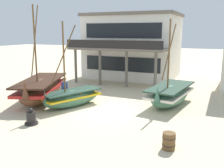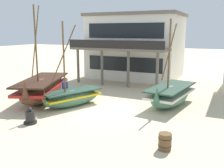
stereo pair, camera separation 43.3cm
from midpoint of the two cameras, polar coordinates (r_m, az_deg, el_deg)
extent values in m
plane|color=beige|center=(15.60, -2.29, -5.73)|extent=(120.00, 120.00, 0.00)
ellipsoid|color=#427056|center=(16.32, -9.71, -3.24)|extent=(2.78, 4.11, 1.02)
cube|color=gold|center=(16.28, -9.73, -2.80)|extent=(2.73, 3.97, 0.12)
cube|color=#243D2F|center=(16.20, -9.77, -1.63)|extent=(2.78, 4.06, 0.07)
cone|color=#427056|center=(15.31, -15.67, -2.73)|extent=(0.35, 0.35, 0.72)
cylinder|color=brown|center=(15.61, -11.54, 5.29)|extent=(0.10, 0.10, 4.55)
cylinder|color=brown|center=(15.57, -11.59, 6.64)|extent=(0.80, 1.72, 3.43)
cube|color=brown|center=(16.38, -8.90, -1.85)|extent=(1.22, 0.65, 0.06)
ellipsoid|color=brown|center=(18.03, -16.22, -1.33)|extent=(4.07, 6.20, 1.50)
cube|color=red|center=(17.99, -16.25, -0.75)|extent=(4.00, 5.99, 0.18)
cube|color=#351E13|center=(17.89, -16.34, 0.83)|extent=(4.08, 6.12, 0.11)
cone|color=brown|center=(15.33, -19.71, -1.23)|extent=(0.55, 0.55, 1.05)
cylinder|color=brown|center=(16.93, -17.58, 7.81)|extent=(0.10, 0.10, 5.26)
cylinder|color=brown|center=(16.91, -17.68, 9.39)|extent=(0.75, 1.79, 4.38)
cube|color=brown|center=(18.32, -15.87, 0.58)|extent=(1.93, 0.87, 0.06)
ellipsoid|color=#427056|center=(16.78, 12.22, -2.50)|extent=(2.46, 4.88, 1.26)
cube|color=silver|center=(16.75, 12.24, -1.97)|extent=(2.45, 4.70, 0.15)
cube|color=#243D2F|center=(16.65, 12.30, -0.56)|extent=(2.50, 4.80, 0.09)
cone|color=#427056|center=(14.61, 9.32, -2.21)|extent=(0.41, 0.41, 0.88)
cylinder|color=brown|center=(15.81, 11.89, 5.93)|extent=(0.10, 0.10, 4.53)
cylinder|color=brown|center=(15.78, 11.95, 7.27)|extent=(0.36, 2.06, 3.27)
cube|color=brown|center=(17.01, 12.68, -0.80)|extent=(1.74, 0.40, 0.06)
cylinder|color=#33333D|center=(17.15, -11.23, -2.80)|extent=(0.26, 0.26, 0.88)
cube|color=#2D4C99|center=(16.99, -11.32, -0.48)|extent=(0.39, 0.42, 0.54)
sphere|color=tan|center=(16.91, -11.37, 0.81)|extent=(0.22, 0.22, 0.22)
cylinder|color=#2D2823|center=(16.89, -11.39, 1.21)|extent=(0.24, 0.24, 0.05)
cylinder|color=black|center=(13.91, -18.48, -8.35)|extent=(0.68, 0.68, 0.10)
cylinder|color=black|center=(13.80, -18.57, -7.07)|extent=(0.47, 0.47, 0.55)
sphere|color=black|center=(13.70, -18.67, -5.64)|extent=(0.26, 0.26, 0.26)
cylinder|color=brown|center=(10.69, 11.48, -12.42)|extent=(0.52, 0.52, 0.70)
torus|color=black|center=(10.63, 11.52, -11.67)|extent=(0.56, 0.56, 0.03)
torus|color=black|center=(10.76, 11.45, -13.17)|extent=(0.56, 0.56, 0.03)
cube|color=white|center=(26.71, 4.35, 8.24)|extent=(8.75, 6.50, 6.12)
cube|color=#70665B|center=(26.71, 4.46, 15.12)|extent=(9.10, 6.76, 0.30)
cube|color=black|center=(23.79, 1.64, 4.50)|extent=(7.35, 0.06, 1.35)
cube|color=black|center=(23.60, 1.69, 11.89)|extent=(7.35, 0.06, 1.35)
cube|color=#70665B|center=(22.56, 0.53, 7.88)|extent=(8.75, 2.41, 0.20)
cylinder|color=#666056|center=(23.74, -8.66, 3.99)|extent=(0.24, 0.24, 3.06)
cylinder|color=#666056|center=(22.50, -3.26, 3.68)|extent=(0.24, 0.24, 3.06)
cylinder|color=#666056|center=(21.49, 2.69, 3.30)|extent=(0.24, 0.24, 3.06)
cylinder|color=#666056|center=(20.73, 9.15, 2.85)|extent=(0.24, 0.24, 3.06)
cube|color=black|center=(21.48, -0.71, 8.89)|extent=(8.75, 0.08, 0.70)
camera|label=1|loc=(0.22, -90.77, -0.16)|focal=40.74mm
camera|label=2|loc=(0.22, 89.23, 0.16)|focal=40.74mm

